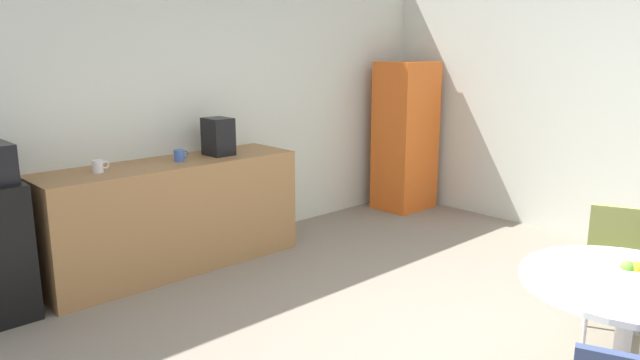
# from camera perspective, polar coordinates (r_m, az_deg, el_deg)

# --- Properties ---
(wall_back) EXTENTS (6.00, 0.10, 2.60)m
(wall_back) POSITION_cam_1_polar(r_m,az_deg,el_deg) (5.38, -13.08, 6.88)
(wall_back) COLOR silver
(wall_back) RESTS_ON ground_plane
(counter_block) EXTENTS (2.15, 0.60, 0.90)m
(counter_block) POSITION_cam_1_polar(r_m,az_deg,el_deg) (5.07, -13.92, -3.31)
(counter_block) COLOR #9E7042
(counter_block) RESTS_ON ground_plane
(locker_cabinet) EXTENTS (0.60, 0.50, 1.65)m
(locker_cabinet) POSITION_cam_1_polar(r_m,az_deg,el_deg) (6.77, 8.19, 4.19)
(locker_cabinet) COLOR orange
(locker_cabinet) RESTS_ON ground_plane
(round_table) EXTENTS (1.02, 1.02, 0.72)m
(round_table) POSITION_cam_1_polar(r_m,az_deg,el_deg) (3.31, 27.35, -10.91)
(round_table) COLOR silver
(round_table) RESTS_ON ground_plane
(chair_olive) EXTENTS (0.55, 0.55, 0.83)m
(chair_olive) POSITION_cam_1_polar(r_m,az_deg,el_deg) (4.19, 26.78, -6.71)
(chair_olive) COLOR silver
(chair_olive) RESTS_ON ground_plane
(fruit_bowl) EXTENTS (0.28, 0.28, 0.11)m
(fruit_bowl) POSITION_cam_1_polar(r_m,az_deg,el_deg) (3.22, 27.90, -8.03)
(fruit_bowl) COLOR silver
(fruit_bowl) RESTS_ON round_table
(mug_white) EXTENTS (0.13, 0.08, 0.09)m
(mug_white) POSITION_cam_1_polar(r_m,az_deg,el_deg) (4.97, -13.35, 2.31)
(mug_white) COLOR #3F66BF
(mug_white) RESTS_ON counter_block
(mug_green) EXTENTS (0.13, 0.08, 0.09)m
(mug_green) POSITION_cam_1_polar(r_m,az_deg,el_deg) (4.70, -20.52, 1.24)
(mug_green) COLOR white
(mug_green) RESTS_ON counter_block
(coffee_maker) EXTENTS (0.20, 0.24, 0.32)m
(coffee_maker) POSITION_cam_1_polar(r_m,az_deg,el_deg) (5.18, -9.74, 4.13)
(coffee_maker) COLOR black
(coffee_maker) RESTS_ON counter_block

